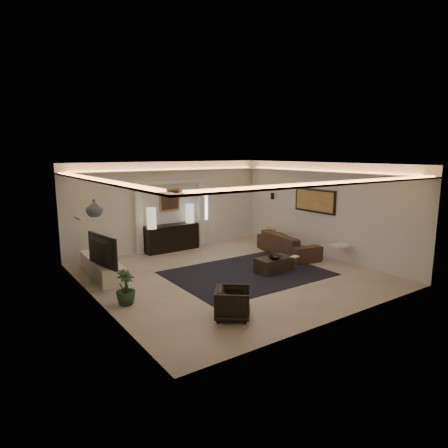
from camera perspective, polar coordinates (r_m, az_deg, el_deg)
floor at (r=10.44m, az=0.98°, el=-7.37°), size 7.00×7.00×0.00m
ceiling at (r=9.95m, az=1.03°, el=8.75°), size 7.00×7.00×0.00m
wall_back at (r=13.06m, az=-7.99°, el=2.66°), size 7.00×0.00×7.00m
wall_front at (r=7.59m, az=16.63°, el=-3.26°), size 7.00×0.00×7.00m
wall_left at (r=8.57m, az=-18.38°, el=-1.82°), size 0.00×7.00×7.00m
wall_right at (r=12.44m, az=14.23°, el=2.06°), size 0.00×7.00×7.00m
cove_soffit at (r=9.96m, az=1.03°, el=7.14°), size 7.00×7.00×0.04m
daylight_slit at (r=13.71m, az=-2.90°, el=2.69°), size 0.25×0.03×1.00m
area_rug at (r=10.51m, az=3.41°, el=-7.22°), size 4.00×3.00×0.01m
pilaster_left at (r=12.55m, az=-12.43°, el=0.59°), size 0.22×0.20×2.20m
pilaster_right at (r=13.58m, az=-3.43°, el=1.54°), size 0.22×0.20×2.20m
alcove_header at (r=12.89m, az=-7.88°, el=6.14°), size 2.52×0.20×0.12m
painting_frame at (r=13.01m, az=-7.96°, el=3.52°), size 0.74×0.04×0.74m
painting_canvas at (r=12.99m, az=-7.91°, el=3.51°), size 0.62×0.02×0.62m
art_panel_frame at (r=12.58m, az=13.16°, el=3.34°), size 0.04×1.64×0.74m
art_panel_gold at (r=12.56m, az=13.09°, el=3.34°), size 0.02×1.50×0.62m
wall_sconce at (r=13.86m, az=7.08°, el=4.08°), size 0.12×0.12×0.22m
wall_niche at (r=9.88m, az=-20.42°, el=0.80°), size 0.10×0.55×0.04m
console at (r=12.98m, az=-7.79°, el=-2.09°), size 1.84×0.62×0.91m
lamp_left at (r=12.26m, az=-10.55°, el=0.38°), size 0.34×0.34×0.66m
lamp_right at (r=13.19m, az=-5.01°, el=1.22°), size 0.36×0.36×0.63m
media_ledge at (r=10.78m, az=-17.45°, el=-6.03°), size 0.69×2.39×0.44m
tv at (r=9.92m, az=-18.09°, el=-3.81°), size 1.36×0.39×0.78m
figurine at (r=10.93m, az=-18.21°, el=-3.60°), size 0.18×0.18×0.37m
ginger_jar at (r=9.84m, az=-18.46°, el=2.23°), size 0.51×0.51×0.42m
plant at (r=8.60m, az=-14.23°, el=-9.03°), size 0.56×0.56×0.74m
sofa at (r=12.49m, az=9.33°, el=-2.89°), size 2.48×1.32×0.69m
throw_blanket at (r=11.70m, az=16.51°, el=-3.06°), size 0.54×0.46×0.05m
throw_pillow at (r=13.06m, az=6.84°, el=-1.32°), size 0.14×0.36×0.36m
coffee_table at (r=10.70m, az=7.34°, el=-5.86°), size 1.02×0.58×0.37m
bowl at (r=10.51m, az=7.46°, el=-4.77°), size 0.44×0.44×0.08m
magazine at (r=10.79m, az=10.32°, el=-4.60°), size 0.26×0.21×0.03m
armchair at (r=7.71m, az=1.29°, el=-11.53°), size 0.94×0.93×0.61m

